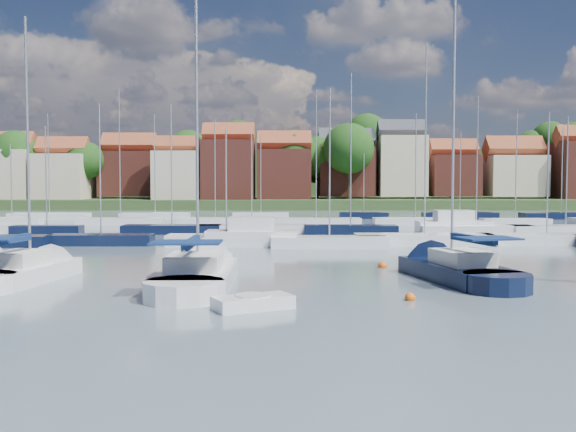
{
  "coord_description": "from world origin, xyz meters",
  "views": [
    {
      "loc": [
        -2.59,
        -29.42,
        4.9
      ],
      "look_at": [
        -2.5,
        14.0,
        2.62
      ],
      "focal_mm": 40.0,
      "sensor_mm": 36.0,
      "label": 1
    }
  ],
  "objects": [
    {
      "name": "buoy_e",
      "position": [
        2.94,
        7.28,
        0.0
      ],
      "size": [
        0.52,
        0.52,
        0.52
      ],
      "primitive_type": "sphere",
      "color": "#D85914",
      "rests_on": "ground"
    },
    {
      "name": "buoy_c",
      "position": [
        -7.43,
        -1.32,
        0.0
      ],
      "size": [
        0.48,
        0.48,
        0.48
      ],
      "primitive_type": "sphere",
      "color": "#D85914",
      "rests_on": "ground"
    },
    {
      "name": "sailboat_navy",
      "position": [
        5.61,
        3.9,
        0.35
      ],
      "size": [
        5.74,
        12.02,
        16.09
      ],
      "rotation": [
        0.0,
        0.0,
        1.81
      ],
      "color": "black",
      "rests_on": "ground"
    },
    {
      "name": "marina_field",
      "position": [
        1.91,
        35.15,
        0.43
      ],
      "size": [
        79.62,
        41.41,
        15.93
      ],
      "color": "white",
      "rests_on": "ground"
    },
    {
      "name": "buoy_d",
      "position": [
        2.55,
        -3.01,
        0.0
      ],
      "size": [
        0.46,
        0.46,
        0.46
      ],
      "primitive_type": "sphere",
      "color": "#D85914",
      "rests_on": "ground"
    },
    {
      "name": "ground",
      "position": [
        0.0,
        40.0,
        0.0
      ],
      "size": [
        260.0,
        260.0,
        0.0
      ],
      "primitive_type": "plane",
      "color": "#4A5864",
      "rests_on": "ground"
    },
    {
      "name": "tender",
      "position": [
        -3.89,
        -4.84,
        0.25
      ],
      "size": [
        3.34,
        2.62,
        0.65
      ],
      "rotation": [
        0.0,
        0.0,
        0.46
      ],
      "color": "white",
      "rests_on": "ground"
    },
    {
      "name": "sailboat_left",
      "position": [
        -15.39,
        3.3,
        0.36
      ],
      "size": [
        4.24,
        10.7,
        14.2
      ],
      "rotation": [
        0.0,
        0.0,
        1.42
      ],
      "color": "white",
      "rests_on": "ground"
    },
    {
      "name": "buoy_b",
      "position": [
        -6.66,
        -4.21,
        0.0
      ],
      "size": [
        0.48,
        0.48,
        0.48
      ],
      "primitive_type": "sphere",
      "color": "beige",
      "rests_on": "ground"
    },
    {
      "name": "sailboat_centre",
      "position": [
        -6.93,
        2.82,
        0.35
      ],
      "size": [
        3.63,
        13.13,
        17.7
      ],
      "rotation": [
        0.0,
        0.0,
        1.58
      ],
      "color": "white",
      "rests_on": "ground"
    },
    {
      "name": "far_shore_town",
      "position": [
        2.23,
        132.67,
        4.61
      ],
      "size": [
        212.46,
        90.0,
        22.27
      ],
      "color": "#374D26",
      "rests_on": "ground"
    }
  ]
}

